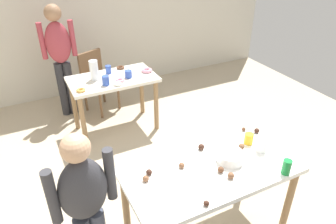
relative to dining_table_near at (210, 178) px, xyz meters
name	(u,v)px	position (x,y,z in m)	size (l,w,h in m)	color
ground_plane	(196,218)	(0.01, 0.17, -0.65)	(6.40, 6.40, 0.00)	tan
wall_back	(90,9)	(0.01, 3.37, 0.65)	(6.40, 0.10, 2.60)	beige
dining_table_near	(210,178)	(0.00, 0.00, 0.00)	(1.37, 0.69, 0.75)	white
dining_table_far	(113,87)	(-0.15, 1.98, -0.03)	(1.08, 0.61, 0.75)	silver
chair_far_table	(97,78)	(-0.20, 2.64, -0.15)	(0.53, 0.53, 0.87)	brown
person_girl_near	(86,204)	(-0.96, 0.04, 0.14)	(0.46, 0.23, 1.34)	#383D4C
person_adult_far	(60,52)	(-0.63, 2.68, 0.29)	(0.46, 0.24, 1.56)	#28282D
mixing_bowl	(230,157)	(0.18, 0.01, 0.14)	(0.21, 0.21, 0.08)	white
soda_can	(287,167)	(0.47, -0.30, 0.16)	(0.07, 0.07, 0.12)	#198438
fork_near	(152,163)	(-0.39, 0.25, 0.10)	(0.17, 0.02, 0.01)	silver
cup_near_0	(249,139)	(0.47, 0.13, 0.15)	(0.08, 0.08, 0.10)	yellow
cup_near_1	(262,146)	(0.49, -0.01, 0.16)	(0.08, 0.08, 0.11)	white
cake_ball_0	(257,131)	(0.64, 0.22, 0.12)	(0.05, 0.05, 0.05)	#3D2319
cake_ball_1	(221,170)	(0.04, -0.07, 0.12)	(0.05, 0.05, 0.05)	brown
cake_ball_2	(241,146)	(0.36, 0.09, 0.12)	(0.05, 0.05, 0.05)	brown
cake_ball_3	(231,176)	(0.07, -0.16, 0.13)	(0.05, 0.05, 0.05)	brown
cake_ball_4	(206,203)	(-0.24, -0.30, 0.12)	(0.04, 0.04, 0.04)	#3D2319
cake_ball_5	(201,147)	(0.06, 0.24, 0.13)	(0.05, 0.05, 0.05)	#3D2319
cake_ball_6	(146,179)	(-0.51, 0.10, 0.12)	(0.05, 0.05, 0.05)	brown
cake_ball_7	(182,165)	(-0.20, 0.11, 0.12)	(0.05, 0.05, 0.05)	brown
cake_ball_8	(149,172)	(-0.46, 0.15, 0.12)	(0.05, 0.05, 0.05)	#3D2319
cake_ball_9	(244,129)	(0.56, 0.30, 0.12)	(0.04, 0.04, 0.04)	brown
pitcher_far	(94,70)	(-0.35, 2.04, 0.22)	(0.11, 0.11, 0.24)	white
cup_far_0	(108,70)	(-0.15, 2.14, 0.15)	(0.07, 0.07, 0.11)	#3351B2
cup_far_1	(106,80)	(-0.28, 1.82, 0.16)	(0.08, 0.08, 0.11)	#3351B2
cup_far_2	(128,74)	(0.03, 1.90, 0.15)	(0.09, 0.09, 0.09)	#3351B2
donut_far_0	(147,70)	(0.31, 1.96, 0.12)	(0.14, 0.14, 0.04)	pink
donut_far_1	(120,80)	(-0.10, 1.84, 0.12)	(0.11, 0.11, 0.03)	pink
donut_far_2	(81,90)	(-0.59, 1.78, 0.12)	(0.11, 0.11, 0.03)	gold
donut_far_3	(118,84)	(-0.16, 1.75, 0.11)	(0.10, 0.10, 0.03)	white
donut_far_4	(121,68)	(0.04, 2.21, 0.11)	(0.10, 0.10, 0.03)	brown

